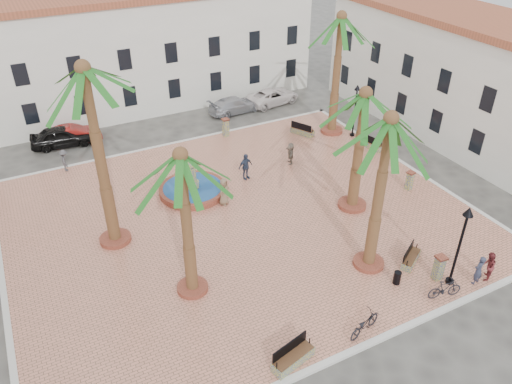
% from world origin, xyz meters
% --- Properties ---
extents(ground, '(120.00, 120.00, 0.00)m').
position_xyz_m(ground, '(0.00, 0.00, 0.00)').
color(ground, '#56544F').
rests_on(ground, ground).
extents(plaza, '(26.00, 22.00, 0.15)m').
position_xyz_m(plaza, '(0.00, 0.00, 0.07)').
color(plaza, tan).
rests_on(plaza, ground).
extents(kerb_n, '(26.30, 0.30, 0.16)m').
position_xyz_m(kerb_n, '(0.00, 11.00, 0.08)').
color(kerb_n, silver).
rests_on(kerb_n, ground).
extents(kerb_s, '(26.30, 0.30, 0.16)m').
position_xyz_m(kerb_s, '(0.00, -11.00, 0.08)').
color(kerb_s, silver).
rests_on(kerb_s, ground).
extents(kerb_e, '(0.30, 22.30, 0.16)m').
position_xyz_m(kerb_e, '(13.00, 0.00, 0.08)').
color(kerb_e, silver).
rests_on(kerb_e, ground).
extents(kerb_w, '(0.30, 22.30, 0.16)m').
position_xyz_m(kerb_w, '(-13.00, 0.00, 0.08)').
color(kerb_w, silver).
rests_on(kerb_w, ground).
extents(building_north, '(30.40, 7.40, 9.50)m').
position_xyz_m(building_north, '(-0.00, 19.99, 4.77)').
color(building_north, white).
rests_on(building_north, ground).
extents(building_east, '(7.40, 26.40, 9.00)m').
position_xyz_m(building_east, '(19.99, 2.00, 4.52)').
color(building_east, white).
rests_on(building_east, ground).
extents(fountain, '(4.25, 4.25, 2.20)m').
position_xyz_m(fountain, '(-1.55, 3.81, 0.45)').
color(fountain, '#994532').
rests_on(fountain, plaza).
extents(palm_nw, '(5.55, 5.55, 10.18)m').
position_xyz_m(palm_nw, '(-7.15, 1.15, 8.95)').
color(palm_nw, '#994532').
rests_on(palm_nw, plaza).
extents(palm_sw, '(4.95, 4.95, 7.79)m').
position_xyz_m(palm_sw, '(-4.76, -4.41, 6.77)').
color(palm_sw, '#994532').
rests_on(palm_sw, plaza).
extents(palm_s, '(5.17, 5.17, 8.59)m').
position_xyz_m(palm_s, '(4.02, -6.86, 7.50)').
color(palm_s, '#994532').
rests_on(palm_s, plaza).
extents(palm_e, '(5.56, 5.56, 7.66)m').
position_xyz_m(palm_e, '(6.50, -2.10, 6.54)').
color(palm_e, '#994532').
rests_on(palm_e, plaza).
extents(palm_ne, '(5.56, 5.56, 9.21)m').
position_xyz_m(palm_ne, '(11.37, 7.15, 8.02)').
color(palm_ne, '#994532').
rests_on(palm_ne, plaza).
extents(bench_s, '(2.08, 1.06, 1.05)m').
position_xyz_m(bench_s, '(-2.65, -10.38, 0.45)').
color(bench_s, gray).
rests_on(bench_s, plaza).
extents(bench_se, '(1.75, 1.33, 0.91)m').
position_xyz_m(bench_se, '(6.07, -7.74, 0.41)').
color(bench_se, gray).
rests_on(bench_se, plaza).
extents(bench_e, '(1.01, 2.01, 1.02)m').
position_xyz_m(bench_e, '(12.38, 3.57, 0.44)').
color(bench_e, gray).
rests_on(bench_e, plaza).
extents(bench_ne, '(1.37, 1.94, 1.00)m').
position_xyz_m(bench_ne, '(9.09, 7.81, 0.43)').
color(bench_ne, gray).
rests_on(bench_ne, plaza).
extents(lamppost_s, '(0.49, 0.49, 4.50)m').
position_xyz_m(lamppost_s, '(6.75, -9.79, 3.20)').
color(lamppost_s, black).
rests_on(lamppost_s, plaza).
extents(lamppost_e, '(0.45, 0.45, 4.12)m').
position_xyz_m(lamppost_e, '(12.40, 5.83, 2.94)').
color(lamppost_e, black).
rests_on(lamppost_e, plaza).
extents(bollard_se, '(0.54, 0.54, 1.41)m').
position_xyz_m(bollard_se, '(6.37, -9.29, 0.88)').
color(bollard_se, gray).
rests_on(bollard_se, plaza).
extents(bollard_n, '(0.52, 0.52, 1.43)m').
position_xyz_m(bollard_n, '(3.68, 10.27, 0.89)').
color(bollard_n, gray).
rests_on(bollard_n, plaza).
extents(bollard_e, '(0.53, 0.53, 1.26)m').
position_xyz_m(bollard_e, '(10.91, -2.15, 0.80)').
color(bollard_e, gray).
rests_on(bollard_e, plaza).
extents(litter_bin, '(0.36, 0.36, 0.71)m').
position_xyz_m(litter_bin, '(4.36, -8.63, 0.50)').
color(litter_bin, black).
rests_on(litter_bin, plaza).
extents(cyclist_a, '(0.65, 0.47, 1.64)m').
position_xyz_m(cyclist_a, '(7.85, -10.40, 0.97)').
color(cyclist_a, '#2F3349').
rests_on(cyclist_a, plaza).
extents(bicycle_a, '(2.02, 1.16, 1.00)m').
position_xyz_m(bicycle_a, '(0.98, -10.40, 0.65)').
color(bicycle_a, black).
rests_on(bicycle_a, plaza).
extents(cyclist_b, '(0.98, 0.93, 1.59)m').
position_xyz_m(cyclist_b, '(8.53, -10.40, 0.95)').
color(cyclist_b, maroon).
rests_on(cyclist_b, plaza).
extents(bicycle_b, '(1.79, 0.89, 1.03)m').
position_xyz_m(bicycle_b, '(5.72, -10.40, 0.67)').
color(bicycle_b, black).
rests_on(bicycle_b, plaza).
extents(pedestrian_fountain_a, '(1.02, 0.94, 1.75)m').
position_xyz_m(pedestrian_fountain_a, '(-0.30, 1.72, 1.02)').
color(pedestrian_fountain_a, '#81684E').
rests_on(pedestrian_fountain_a, plaza).
extents(pedestrian_fountain_b, '(1.13, 0.64, 1.82)m').
position_xyz_m(pedestrian_fountain_b, '(2.20, 3.83, 1.06)').
color(pedestrian_fountain_b, '#2E3B56').
rests_on(pedestrian_fountain_b, plaza).
extents(pedestrian_north, '(0.58, 1.00, 1.54)m').
position_xyz_m(pedestrian_north, '(-8.20, 10.40, 0.92)').
color(pedestrian_north, '#48484C').
rests_on(pedestrian_north, plaza).
extents(pedestrian_east, '(0.97, 1.50, 1.54)m').
position_xyz_m(pedestrian_east, '(5.92, 4.30, 0.92)').
color(pedestrian_east, gray).
rests_on(pedestrian_east, plaza).
extents(car_black, '(4.70, 2.33, 1.54)m').
position_xyz_m(car_black, '(-7.72, 14.65, 0.77)').
color(car_black, black).
rests_on(car_black, ground).
extents(car_red, '(4.21, 1.68, 1.36)m').
position_xyz_m(car_red, '(-6.94, 14.80, 0.68)').
color(car_red, maroon).
rests_on(car_red, ground).
extents(car_silver, '(4.80, 2.30, 1.35)m').
position_xyz_m(car_silver, '(6.41, 14.36, 0.68)').
color(car_silver, '#B9BAC3').
rests_on(car_silver, ground).
extents(car_white, '(5.15, 2.94, 1.35)m').
position_xyz_m(car_white, '(10.21, 14.58, 0.68)').
color(car_white, white).
rests_on(car_white, ground).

